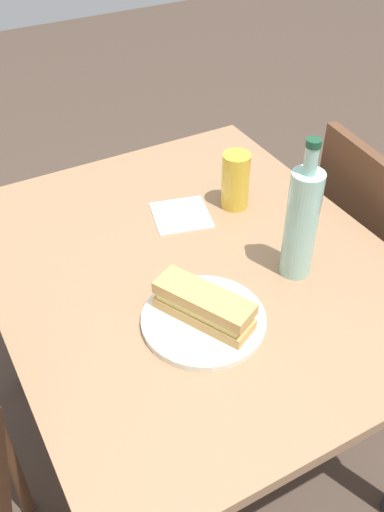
{
  "coord_description": "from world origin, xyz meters",
  "views": [
    {
      "loc": [
        0.87,
        -0.48,
        1.58
      ],
      "look_at": [
        0.0,
        0.0,
        0.74
      ],
      "focal_mm": 39.95,
      "sensor_mm": 36.0,
      "label": 1
    }
  ],
  "objects": [
    {
      "name": "ground_plane",
      "position": [
        0.0,
        0.0,
        0.0
      ],
      "size": [
        8.0,
        8.0,
        0.0
      ],
      "primitive_type": "plane",
      "color": "#47382D"
    },
    {
      "name": "dining_table",
      "position": [
        0.0,
        0.0,
        0.61
      ],
      "size": [
        1.06,
        0.89,
        0.72
      ],
      "color": "#997251",
      "rests_on": "ground"
    },
    {
      "name": "chair_far",
      "position": [
        -0.01,
        0.64,
        0.49
      ],
      "size": [
        0.44,
        0.44,
        0.85
      ],
      "color": "brown",
      "rests_on": "ground"
    },
    {
      "name": "plate_near",
      "position": [
        0.18,
        -0.07,
        0.73
      ],
      "size": [
        0.26,
        0.26,
        0.01
      ],
      "primitive_type": "cylinder",
      "color": "silver",
      "rests_on": "dining_table"
    },
    {
      "name": "baguette_sandwich_near",
      "position": [
        0.18,
        -0.07,
        0.77
      ],
      "size": [
        0.22,
        0.16,
        0.07
      ],
      "color": "tan",
      "rests_on": "plate_near"
    },
    {
      "name": "knife_near",
      "position": [
        0.14,
        -0.02,
        0.74
      ],
      "size": [
        0.18,
        0.06,
        0.01
      ],
      "color": "silver",
      "rests_on": "plate_near"
    },
    {
      "name": "water_bottle",
      "position": [
        0.14,
        0.19,
        0.86
      ],
      "size": [
        0.07,
        0.07,
        0.33
      ],
      "color": "#99C6B7",
      "rests_on": "dining_table"
    },
    {
      "name": "beer_glass",
      "position": [
        -0.15,
        0.21,
        0.8
      ],
      "size": [
        0.07,
        0.07,
        0.15
      ],
      "primitive_type": "cylinder",
      "color": "gold",
      "rests_on": "dining_table"
    },
    {
      "name": "paper_napkin",
      "position": [
        -0.17,
        0.06,
        0.73
      ],
      "size": [
        0.17,
        0.17,
        0.0
      ],
      "primitive_type": "cube",
      "rotation": [
        0.0,
        0.0,
        -0.26
      ],
      "color": "white",
      "rests_on": "dining_table"
    }
  ]
}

